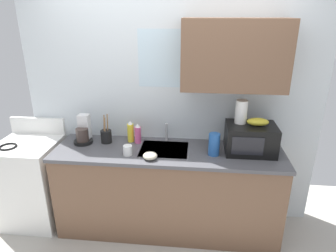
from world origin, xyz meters
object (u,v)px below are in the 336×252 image
object	(u,v)px
dish_soap_bottle_yellow	(131,132)
small_bowl	(150,156)
stove_range	(33,181)
mug_white	(128,150)
banana_bunch	(258,122)
utensil_crock	(106,136)
coffee_maker	(84,132)
cereal_canister	(214,144)
dish_soap_bottle_pink	(138,134)
paper_towel_roll	(241,112)
microwave	(250,139)

from	to	relation	value
dish_soap_bottle_yellow	small_bowl	world-z (taller)	dish_soap_bottle_yellow
stove_range	mug_white	bearing A→B (deg)	-7.49
banana_bunch	utensil_crock	xyz separation A→B (m)	(-1.47, 0.07, -0.23)
coffee_maker	cereal_canister	size ratio (longest dim) A/B	1.34
dish_soap_bottle_pink	small_bowl	xyz separation A→B (m)	(0.18, -0.35, -0.06)
dish_soap_bottle_yellow	small_bowl	size ratio (longest dim) A/B	1.72
banana_bunch	coffee_maker	world-z (taller)	banana_bunch
dish_soap_bottle_yellow	stove_range	bearing A→B (deg)	-170.97
dish_soap_bottle_pink	mug_white	size ratio (longest dim) A/B	2.15
cereal_canister	utensil_crock	bearing A→B (deg)	171.03
stove_range	dish_soap_bottle_pink	bearing A→B (deg)	7.19
banana_bunch	cereal_canister	xyz separation A→B (m)	(-0.39, -0.10, -0.20)
dish_soap_bottle_pink	dish_soap_bottle_yellow	distance (m)	0.08
stove_range	utensil_crock	world-z (taller)	utensil_crock
banana_bunch	dish_soap_bottle_yellow	world-z (taller)	banana_bunch
coffee_maker	dish_soap_bottle_yellow	world-z (taller)	coffee_maker
paper_towel_roll	coffee_maker	size ratio (longest dim) A/B	0.79
microwave	utensil_crock	xyz separation A→B (m)	(-1.42, 0.07, -0.06)
dish_soap_bottle_yellow	cereal_canister	world-z (taller)	dish_soap_bottle_yellow
utensil_crock	small_bowl	world-z (taller)	utensil_crock
microwave	coffee_maker	size ratio (longest dim) A/B	1.64
microwave	small_bowl	world-z (taller)	microwave
microwave	banana_bunch	size ratio (longest dim) A/B	2.30
coffee_maker	dish_soap_bottle_yellow	xyz separation A→B (m)	(0.47, 0.06, 0.00)
dish_soap_bottle_pink	mug_white	bearing A→B (deg)	-97.96
coffee_maker	mug_white	bearing A→B (deg)	-25.89
microwave	mug_white	world-z (taller)	microwave
paper_towel_roll	mug_white	xyz separation A→B (m)	(-1.03, -0.24, -0.33)
paper_towel_roll	dish_soap_bottle_pink	xyz separation A→B (m)	(-0.99, 0.05, -0.28)
mug_white	utensil_crock	bearing A→B (deg)	137.29
dish_soap_bottle_pink	utensil_crock	size ratio (longest dim) A/B	0.68
mug_white	coffee_maker	bearing A→B (deg)	154.11
paper_towel_roll	cereal_canister	size ratio (longest dim) A/B	1.05
microwave	dish_soap_bottle_yellow	world-z (taller)	microwave
microwave	mug_white	bearing A→B (deg)	-170.56
mug_white	banana_bunch	bearing A→B (deg)	9.11
paper_towel_roll	dish_soap_bottle_yellow	size ratio (longest dim) A/B	0.98
stove_range	dish_soap_bottle_yellow	size ratio (longest dim) A/B	4.82
dish_soap_bottle_pink	small_bowl	world-z (taller)	dish_soap_bottle_pink
microwave	dish_soap_bottle_yellow	distance (m)	1.18
stove_range	paper_towel_roll	xyz separation A→B (m)	(2.13, 0.10, 0.82)
stove_range	dish_soap_bottle_pink	size ratio (longest dim) A/B	5.29
banana_bunch	utensil_crock	distance (m)	1.49
paper_towel_roll	cereal_canister	xyz separation A→B (m)	(-0.24, -0.15, -0.28)
microwave	cereal_canister	distance (m)	0.35
banana_bunch	coffee_maker	bearing A→B (deg)	178.03
microwave	paper_towel_roll	bearing A→B (deg)	152.62
mug_white	small_bowl	size ratio (longest dim) A/B	0.73
stove_range	microwave	distance (m)	2.30
utensil_crock	coffee_maker	bearing A→B (deg)	-177.14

